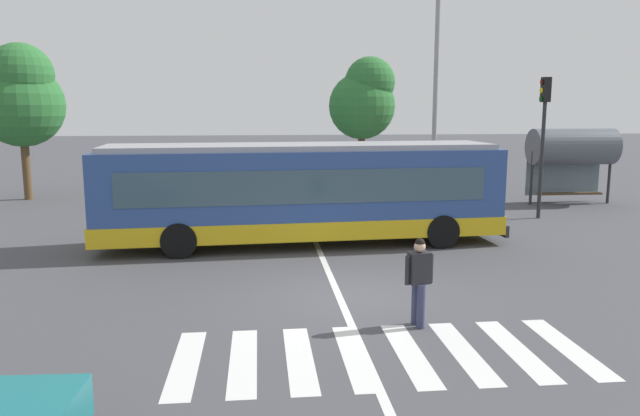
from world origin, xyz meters
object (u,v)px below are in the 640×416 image
twin_arm_street_lamp (436,70)px  background_tree_right (364,99)px  city_transit_bus (302,193)px  pedestrian_crossing_street (419,277)px  parked_car_red (425,184)px  bus_stop_shelter (572,148)px  background_tree_left (21,97)px  parked_car_blue (244,185)px  parked_car_white (365,184)px  traffic_light_far_corner (544,126)px  parked_car_teal (304,186)px

twin_arm_street_lamp → background_tree_right: bearing=107.4°
city_transit_bus → pedestrian_crossing_street: city_transit_bus is taller
city_transit_bus → parked_car_red: 10.28m
bus_stop_shelter → twin_arm_street_lamp: twin_arm_street_lamp is taller
city_transit_bus → background_tree_right: (4.17, 13.00, 2.97)m
twin_arm_street_lamp → background_tree_left: bearing=169.0°
parked_car_blue → twin_arm_street_lamp: 9.54m
parked_car_white → city_transit_bus: bearing=-112.1°
traffic_light_far_corner → background_tree_left: size_ratio=0.75×
bus_stop_shelter → background_tree_left: (-23.82, 3.67, 2.20)m
city_transit_bus → bus_stop_shelter: 13.86m
background_tree_right → parked_car_red: bearing=-67.7°
city_transit_bus → parked_car_teal: bearing=85.2°
pedestrian_crossing_street → parked_car_blue: bearing=103.1°
parked_car_teal → parked_car_red: bearing=1.7°
pedestrian_crossing_street → parked_car_teal: (-1.02, 15.31, -0.20)m
pedestrian_crossing_street → parked_car_teal: pedestrian_crossing_street is taller
parked_car_teal → background_tree_right: bearing=54.7°
parked_car_red → parked_car_teal: bearing=-178.3°
parked_car_teal → traffic_light_far_corner: size_ratio=0.87×
parked_car_teal → background_tree_left: background_tree_left is taller
background_tree_right → parked_car_teal: bearing=-125.3°
parked_car_white → bus_stop_shelter: (8.71, -1.74, 1.65)m
parked_car_teal → traffic_light_far_corner: bearing=-28.1°
pedestrian_crossing_street → parked_car_red: (4.42, 15.47, -0.20)m
city_transit_bus → parked_car_teal: city_transit_bus is taller
pedestrian_crossing_street → parked_car_blue: (-3.64, 15.67, -0.20)m
background_tree_left → background_tree_right: 16.08m
city_transit_bus → twin_arm_street_lamp: twin_arm_street_lamp is taller
parked_car_white → background_tree_left: size_ratio=0.65×
twin_arm_street_lamp → background_tree_right: twin_arm_street_lamp is taller
bus_stop_shelter → background_tree_left: bearing=171.3°
parked_car_red → traffic_light_far_corner: size_ratio=0.87×
parked_car_white → parked_car_blue: bearing=179.8°
parked_car_teal → background_tree_left: bearing=169.7°
bus_stop_shelter → background_tree_left: size_ratio=0.53×
pedestrian_crossing_street → background_tree_right: background_tree_right is taller
pedestrian_crossing_street → background_tree_left: 22.39m
pedestrian_crossing_street → bus_stop_shelter: 17.44m
parked_car_white → background_tree_right: background_tree_right is taller
bus_stop_shelter → background_tree_right: background_tree_right is taller
background_tree_left → twin_arm_street_lamp: bearing=-11.0°
traffic_light_far_corner → background_tree_left: (-20.92, 6.82, 1.14)m
city_transit_bus → twin_arm_street_lamp: size_ratio=1.32×
parked_car_blue → parked_car_red: (8.06, -0.19, 0.00)m
city_transit_bus → parked_car_teal: 8.14m
pedestrian_crossing_street → parked_car_teal: size_ratio=0.38×
pedestrian_crossing_street → parked_car_teal: bearing=93.8°
parked_car_blue → twin_arm_street_lamp: size_ratio=0.49×
city_transit_bus → bus_stop_shelter: bus_stop_shelter is taller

